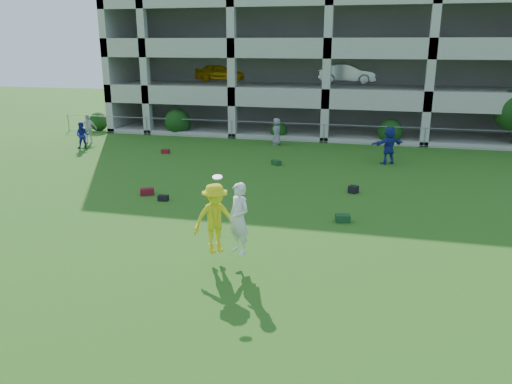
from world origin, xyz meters
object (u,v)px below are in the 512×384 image
(bystander_a, at_px, (83,136))
(bystander_d, at_px, (389,145))
(bystander_b, at_px, (88,129))
(parking_garage, at_px, (339,43))
(crate_d, at_px, (353,189))
(frisbee_contest, at_px, (222,218))
(bystander_c, at_px, (277,132))

(bystander_a, height_order, bystander_d, bystander_d)
(bystander_b, relative_size, parking_garage, 0.06)
(parking_garage, bearing_deg, bystander_b, -139.56)
(crate_d, bearing_deg, frisbee_contest, -112.43)
(crate_d, xyz_separation_m, parking_garage, (-2.39, 19.34, 5.86))
(bystander_a, height_order, parking_garage, parking_garage)
(bystander_a, xyz_separation_m, frisbee_contest, (12.73, -13.34, 0.56))
(bystander_a, xyz_separation_m, bystander_b, (-0.69, 1.72, 0.10))
(bystander_a, distance_m, bystander_b, 1.86)
(crate_d, bearing_deg, parking_garage, 97.06)
(crate_d, bearing_deg, bystander_c, 118.95)
(bystander_a, height_order, bystander_c, bystander_c)
(bystander_a, relative_size, bystander_d, 0.81)
(bystander_a, xyz_separation_m, bystander_d, (17.45, 0.27, 0.19))
(bystander_a, xyz_separation_m, parking_garage, (13.60, 13.90, 5.23))
(bystander_c, height_order, parking_garage, parking_garage)
(bystander_c, xyz_separation_m, frisbee_contest, (1.86, -17.16, 0.53))
(bystander_c, bearing_deg, frisbee_contest, -1.19)
(bystander_d, height_order, frisbee_contest, frisbee_contest)
(bystander_b, xyz_separation_m, parking_garage, (14.29, 12.18, 5.13))
(crate_d, bearing_deg, bystander_a, 161.22)
(parking_garage, bearing_deg, bystander_a, -134.37)
(bystander_d, bearing_deg, parking_garage, -106.16)
(bystander_c, relative_size, bystander_d, 0.84)
(bystander_c, distance_m, crate_d, 10.60)
(bystander_c, bearing_deg, crate_d, 21.59)
(bystander_a, bearing_deg, bystander_b, 93.53)
(bystander_c, height_order, crate_d, bystander_c)
(bystander_a, height_order, frisbee_contest, frisbee_contest)
(bystander_c, bearing_deg, bystander_d, 54.34)
(bystander_d, bearing_deg, bystander_c, -60.25)
(crate_d, height_order, parking_garage, parking_garage)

